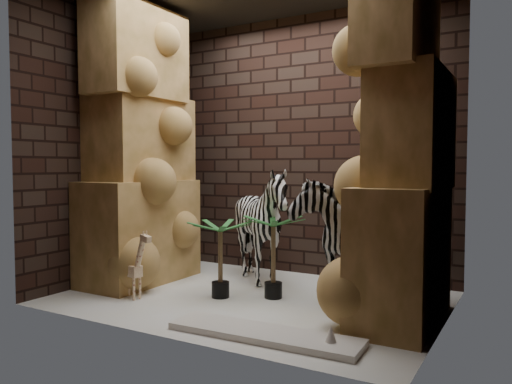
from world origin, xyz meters
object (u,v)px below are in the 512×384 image
Objects in this scene: zebra_right at (335,226)px; palm_back at (220,259)px; palm_front at (273,256)px; surfboard at (264,334)px; giraffe_toy at (131,263)px; zebra_left at (262,232)px.

zebra_right reaches higher than palm_back.
palm_back is at bearing -152.57° from palm_front.
surfboard is (-0.04, -1.36, -0.66)m from zebra_right.
palm_front is at bearing 111.96° from surfboard.
giraffe_toy is 0.91× the size of palm_back.
palm_back is at bearing -102.51° from zebra_left.
zebra_right is 1.72× the size of palm_front.
palm_back is (0.72, 0.45, 0.03)m from giraffe_toy.
palm_back is (-0.45, -0.23, -0.03)m from palm_front.
palm_front reaches higher than surfboard.
palm_back is at bearing 42.30° from giraffe_toy.
palm_back is (-0.93, -0.60, -0.31)m from zebra_right.
zebra_left is 0.84× the size of surfboard.
zebra_right is 0.67m from palm_front.
zebra_left is 1.65× the size of palm_back.
zebra_left is at bearing 164.44° from zebra_right.
zebra_right is 1.15m from palm_back.
surfboard is (1.62, -0.32, -0.32)m from giraffe_toy.
palm_back is at bearing 137.45° from surfboard.
zebra_right is 1.99m from giraffe_toy.
palm_back is 0.51× the size of surfboard.
giraffe_toy is (-1.66, -1.04, -0.35)m from zebra_right.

